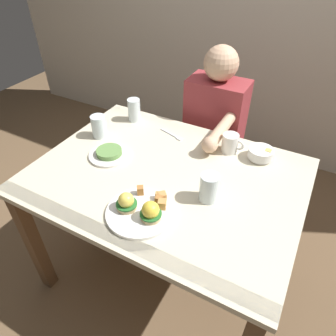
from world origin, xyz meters
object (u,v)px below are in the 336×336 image
(eggs_benedict_plate, at_px, (141,209))
(coffee_mug, at_px, (230,143))
(water_glass_far, at_px, (99,128))
(water_glass_near, at_px, (134,111))
(diner_person, at_px, (213,129))
(fork, at_px, (173,135))
(dining_table, at_px, (166,191))
(side_plate, at_px, (109,154))
(fruit_bowl, at_px, (261,153))
(water_glass_extra, at_px, (209,189))

(eggs_benedict_plate, bearing_deg, coffee_mug, 73.92)
(water_glass_far, bearing_deg, water_glass_near, 73.71)
(water_glass_near, xyz_separation_m, diner_person, (0.39, 0.26, -0.15))
(eggs_benedict_plate, distance_m, fork, 0.58)
(water_glass_near, distance_m, diner_person, 0.49)
(coffee_mug, bearing_deg, dining_table, -121.99)
(side_plate, bearing_deg, dining_table, 1.45)
(fruit_bowl, distance_m, water_glass_near, 0.74)
(water_glass_far, relative_size, side_plate, 0.59)
(water_glass_far, relative_size, water_glass_extra, 0.96)
(water_glass_far, height_order, diner_person, diner_person)
(fruit_bowl, xyz_separation_m, fork, (-0.47, -0.02, -0.03))
(fork, bearing_deg, dining_table, -67.68)
(side_plate, bearing_deg, fruit_bowl, 26.70)
(eggs_benedict_plate, bearing_deg, diner_person, 92.18)
(coffee_mug, relative_size, diner_person, 0.10)
(water_glass_near, xyz_separation_m, water_glass_extra, (0.62, -0.40, -0.00))
(water_glass_near, relative_size, side_plate, 0.64)
(water_glass_extra, bearing_deg, side_plate, 174.87)
(dining_table, xyz_separation_m, coffee_mug, (0.19, 0.31, 0.16))
(diner_person, bearing_deg, side_plate, -116.74)
(diner_person, bearing_deg, water_glass_far, -133.15)
(eggs_benedict_plate, xyz_separation_m, coffee_mug, (0.16, 0.56, 0.03))
(dining_table, distance_m, fruit_bowl, 0.49)
(fruit_bowl, bearing_deg, water_glass_extra, -106.92)
(eggs_benedict_plate, bearing_deg, water_glass_extra, 45.32)
(eggs_benedict_plate, relative_size, diner_person, 0.24)
(fork, bearing_deg, side_plate, -121.04)
(fork, distance_m, water_glass_near, 0.28)
(water_glass_extra, bearing_deg, diner_person, 109.37)
(fork, distance_m, water_glass_extra, 0.50)
(coffee_mug, xyz_separation_m, side_plate, (-0.50, -0.32, -0.04))
(fruit_bowl, relative_size, diner_person, 0.11)
(coffee_mug, xyz_separation_m, water_glass_near, (-0.58, 0.04, 0.01))
(fruit_bowl, distance_m, water_glass_far, 0.83)
(water_glass_far, bearing_deg, fork, 29.23)
(water_glass_far, xyz_separation_m, water_glass_extra, (0.69, -0.17, 0.00))
(side_plate, bearing_deg, water_glass_extra, -5.13)
(coffee_mug, bearing_deg, fork, -178.94)
(water_glass_extra, distance_m, diner_person, 0.71)
(eggs_benedict_plate, distance_m, diner_person, 0.87)
(coffee_mug, relative_size, water_glass_near, 0.87)
(water_glass_near, relative_size, water_glass_far, 1.08)
(coffee_mug, height_order, fork, coffee_mug)
(water_glass_far, bearing_deg, diner_person, 46.85)
(water_glass_near, relative_size, water_glass_extra, 1.04)
(dining_table, relative_size, fork, 7.81)
(dining_table, distance_m, diner_person, 0.60)
(water_glass_far, bearing_deg, eggs_benedict_plate, -37.04)
(water_glass_near, bearing_deg, water_glass_far, -106.29)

